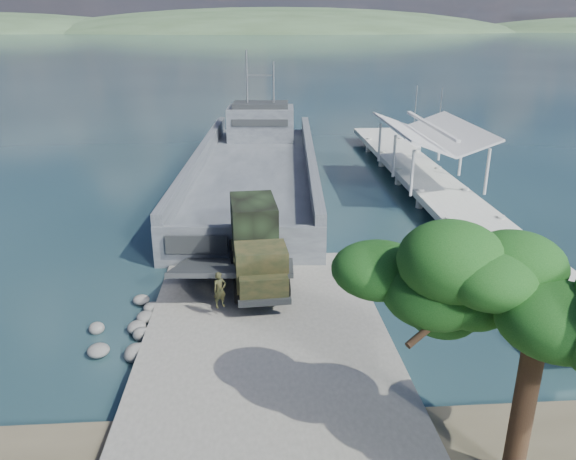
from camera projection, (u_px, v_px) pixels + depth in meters
The scene contains 11 objects.
ground at pixel (266, 330), 24.22m from camera, with size 1400.00×1400.00×0.00m, color #162D36.
boat_ramp at pixel (267, 337), 23.20m from camera, with size 10.00×18.00×0.50m, color slate.
shoreline_rocks at pixel (123, 329), 24.30m from camera, with size 3.20×5.60×0.90m, color #545452, non-canonical shape.
distant_headlands at pixel (299, 32), 549.94m from camera, with size 1000.00×240.00×48.00m, color #32482D, non-canonical shape.
pier at pixel (431, 175), 42.00m from camera, with size 6.40×44.00×6.10m.
landing_craft at pixel (255, 177), 44.15m from camera, with size 11.33×36.74×10.77m.
military_truck at pixel (256, 243), 27.57m from camera, with size 2.95×7.77×3.53m.
soldier at pixel (220, 298), 24.20m from camera, with size 0.59×0.39×1.62m, color black.
sailboat_near at pixel (412, 146), 57.60m from camera, with size 2.95×5.61×6.56m.
sailboat_far at pixel (438, 136), 62.63m from camera, with size 2.09×4.86×5.73m.
overhang_tree at pixel (512, 310), 14.47m from camera, with size 7.64×7.03×6.93m.
Camera 1 is at (-0.49, -21.14, 12.62)m, focal length 35.00 mm.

